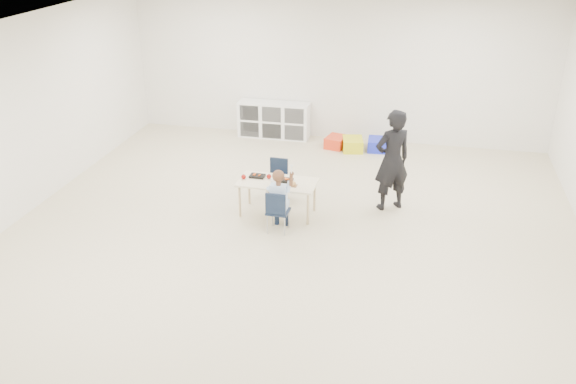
% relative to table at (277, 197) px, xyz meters
% --- Properties ---
extents(room, '(9.00, 9.02, 2.80)m').
position_rel_table_xyz_m(room, '(0.34, -1.00, 1.13)').
color(room, beige).
rests_on(room, ground).
extents(table, '(1.16, 0.61, 0.52)m').
position_rel_table_xyz_m(table, '(0.00, 0.00, 0.00)').
color(table, '#F9EAC7').
rests_on(table, ground).
extents(chair_near, '(0.31, 0.30, 0.63)m').
position_rel_table_xyz_m(chair_near, '(0.13, -0.51, 0.05)').
color(chair_near, '#101C32').
rests_on(chair_near, ground).
extents(chair_far, '(0.31, 0.30, 0.63)m').
position_rel_table_xyz_m(chair_far, '(-0.13, 0.51, 0.05)').
color(chair_far, '#101C32').
rests_on(chair_far, ground).
extents(child, '(0.43, 0.43, 0.99)m').
position_rel_table_xyz_m(child, '(0.13, -0.51, 0.23)').
color(child, '#BCD5FF').
rests_on(child, chair_near).
extents(lunch_tray_near, '(0.23, 0.17, 0.03)m').
position_rel_table_xyz_m(lunch_tray_near, '(0.11, 0.04, 0.27)').
color(lunch_tray_near, black).
rests_on(lunch_tray_near, table).
extents(lunch_tray_far, '(0.23, 0.17, 0.03)m').
position_rel_table_xyz_m(lunch_tray_far, '(-0.33, 0.10, 0.27)').
color(lunch_tray_far, black).
rests_on(lunch_tray_far, table).
extents(milk_carton, '(0.07, 0.07, 0.10)m').
position_rel_table_xyz_m(milk_carton, '(-0.02, -0.14, 0.31)').
color(milk_carton, white).
rests_on(milk_carton, table).
extents(bread_roll, '(0.09, 0.09, 0.07)m').
position_rel_table_xyz_m(bread_roll, '(0.25, -0.10, 0.29)').
color(bread_roll, '#B6824A').
rests_on(bread_roll, table).
extents(apple_near, '(0.07, 0.07, 0.07)m').
position_rel_table_xyz_m(apple_near, '(-0.14, 0.07, 0.29)').
color(apple_near, maroon).
rests_on(apple_near, table).
extents(apple_far, '(0.07, 0.07, 0.07)m').
position_rel_table_xyz_m(apple_far, '(-0.51, -0.02, 0.29)').
color(apple_far, maroon).
rests_on(apple_far, table).
extents(cubby_shelf, '(1.40, 0.40, 0.70)m').
position_rel_table_xyz_m(cubby_shelf, '(-0.86, 3.28, 0.08)').
color(cubby_shelf, white).
rests_on(cubby_shelf, ground).
extents(adult, '(0.68, 0.62, 1.55)m').
position_rel_table_xyz_m(adult, '(1.61, 0.57, 0.51)').
color(adult, black).
rests_on(adult, ground).
extents(bin_red, '(0.42, 0.49, 0.21)m').
position_rel_table_xyz_m(bin_red, '(0.43, 2.96, -0.16)').
color(bin_red, red).
rests_on(bin_red, ground).
extents(bin_yellow, '(0.45, 0.53, 0.23)m').
position_rel_table_xyz_m(bin_yellow, '(0.76, 2.87, -0.15)').
color(bin_yellow, '#CECC15').
rests_on(bin_yellow, ground).
extents(bin_blue, '(0.37, 0.46, 0.22)m').
position_rel_table_xyz_m(bin_blue, '(1.22, 2.98, -0.16)').
color(bin_blue, '#1A26C5').
rests_on(bin_blue, ground).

